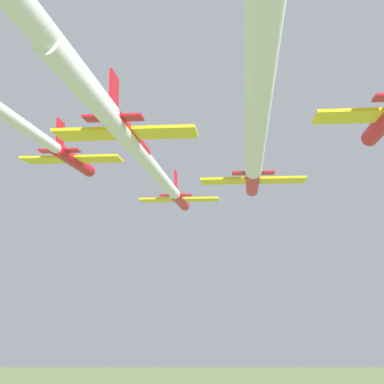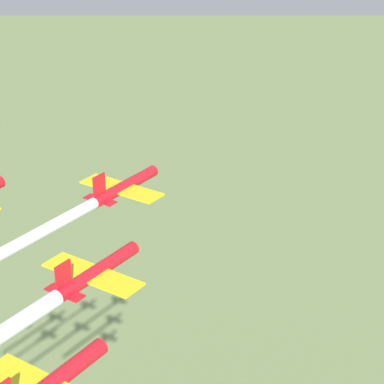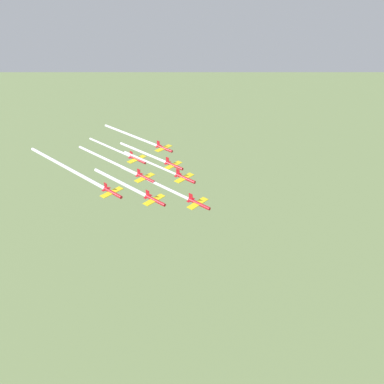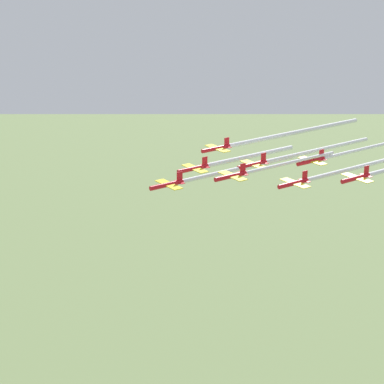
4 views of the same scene
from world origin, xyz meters
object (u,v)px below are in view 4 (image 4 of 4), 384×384
Objects in this scene: jet_0 at (168,184)px; jet_7 at (312,161)px; jet_3 at (294,183)px; jet_6 at (356,178)px; jet_1 at (232,176)px; jet_5 at (217,148)px; jet_4 at (253,164)px; jet_2 at (194,168)px.

jet_0 is 42.39m from jet_7.
jet_7 is (11.40, 11.34, 1.40)m from jet_3.
jet_0 is 1.00× the size of jet_6.
jet_5 is at bearing -29.54° from jet_1.
jet_5 is at bearing -59.53° from jet_0.
jet_7 is (26.86, 6.89, -0.97)m from jet_1.
jet_0 is 27.73m from jet_4.
jet_6 is (15.46, -4.45, 0.93)m from jet_3.
jet_2 is 28.12m from jet_3.
jet_0 reaches higher than jet_3.
jet_7 is at bearing -120.47° from jet_2.
jet_2 is 1.00× the size of jet_6.
jet_2 is 16.10m from jet_4.
jet_7 is (19.51, -20.25, -0.09)m from jet_5.
jet_4 is at bearing -120.47° from jet_2.
jet_6 is (23.56, -36.05, -0.56)m from jet_5.
jet_5 reaches higher than jet_0.
jet_2 is (11.40, 11.34, -0.43)m from jet_0.
jet_7 is (-4.05, 15.80, 0.48)m from jet_6.
jet_5 reaches higher than jet_7.
jet_4 is 16.10m from jet_7.
jet_1 is at bearing -180.00° from jet_2.
jet_2 is at bearing 0.00° from jet_1.
jet_6 is at bearing -139.64° from jet_2.
jet_6 is 1.00× the size of jet_7.
jet_2 is at bearing 120.47° from jet_5.
jet_6 is (34.96, -24.71, 0.81)m from jet_2.
jet_2 is at bearing -59.53° from jet_0.
jet_6 is at bearing -161.22° from jet_5.
jet_4 reaches higher than jet_3.
jet_1 is (15.46, -4.45, 1.82)m from jet_0.
jet_0 is 1.00× the size of jet_5.
jet_6 is at bearing -120.47° from jet_3.
jet_0 is 1.00× the size of jet_7.
jet_6 is 16.32m from jet_7.
jet_7 is (42.31, 2.44, 0.85)m from jet_0.
jet_2 is at bearing 59.53° from jet_7.
jet_6 reaches higher than jet_4.
jet_7 reaches higher than jet_6.
jet_2 is 32.19m from jet_7.
jet_0 is at bearing 78.91° from jet_7.
jet_4 is 16.32m from jet_5.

